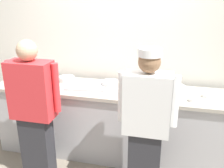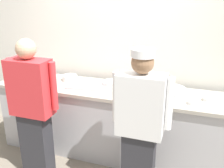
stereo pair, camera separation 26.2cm
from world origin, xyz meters
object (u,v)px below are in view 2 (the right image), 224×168
object	(u,v)px
plate_stack_front	(112,84)
ramekin_green_sauce	(127,88)
plate_stack_rear	(70,78)
ramekin_orange_sauce	(208,99)
squeeze_bottle_primary	(138,87)
ramekin_red_sauce	(192,102)
deli_cup	(45,83)
chef_near_left	(33,107)
chef_center	(140,125)
sheet_tray	(87,85)
mixing_bowl_steel	(170,93)

from	to	relation	value
plate_stack_front	ramekin_green_sauce	world-z (taller)	plate_stack_front
plate_stack_rear	ramekin_orange_sauce	xyz separation A→B (m)	(1.78, -0.13, -0.01)
squeeze_bottle_primary	ramekin_red_sauce	world-z (taller)	squeeze_bottle_primary
ramekin_green_sauce	deli_cup	xyz separation A→B (m)	(-1.04, -0.18, 0.02)
chef_near_left	ramekin_red_sauce	size ratio (longest dim) A/B	17.96
plate_stack_rear	ramekin_red_sauce	size ratio (longest dim) A/B	2.23
chef_center	squeeze_bottle_primary	world-z (taller)	chef_center
chef_near_left	ramekin_orange_sauce	bearing A→B (deg)	19.78
sheet_tray	plate_stack_rear	bearing A→B (deg)	157.69
plate_stack_front	plate_stack_rear	world-z (taller)	same
plate_stack_rear	ramekin_orange_sauce	world-z (taller)	plate_stack_rear
mixing_bowl_steel	squeeze_bottle_primary	xyz separation A→B (m)	(-0.37, -0.03, 0.04)
plate_stack_front	ramekin_red_sauce	xyz separation A→B (m)	(0.99, -0.25, -0.02)
ramekin_orange_sauce	ramekin_green_sauce	xyz separation A→B (m)	(-0.94, 0.02, 0.00)
mixing_bowl_steel	sheet_tray	bearing A→B (deg)	177.67
ramekin_orange_sauce	chef_near_left	bearing A→B (deg)	-160.22
plate_stack_front	squeeze_bottle_primary	size ratio (longest dim) A/B	1.10
squeeze_bottle_primary	ramekin_green_sauce	xyz separation A→B (m)	(-0.16, 0.09, -0.07)
mixing_bowl_steel	sheet_tray	distance (m)	1.05
squeeze_bottle_primary	ramekin_orange_sauce	size ratio (longest dim) A/B	1.94
ramekin_orange_sauce	ramekin_green_sauce	bearing A→B (deg)	178.80
squeeze_bottle_primary	chef_center	bearing A→B (deg)	-74.13
deli_cup	plate_stack_front	bearing A→B (deg)	17.01
chef_near_left	plate_stack_rear	world-z (taller)	chef_near_left
chef_near_left	squeeze_bottle_primary	size ratio (longest dim) A/B	8.08
squeeze_bottle_primary	ramekin_red_sauce	xyz separation A→B (m)	(0.62, -0.09, -0.08)
ramekin_red_sauce	plate_stack_front	bearing A→B (deg)	166.06
plate_stack_front	sheet_tray	distance (m)	0.31
ramekin_orange_sauce	ramekin_red_sauce	distance (m)	0.23
chef_center	ramekin_green_sauce	world-z (taller)	chef_center
chef_center	plate_stack_rear	distance (m)	1.40
deli_cup	plate_stack_rear	bearing A→B (deg)	55.28
mixing_bowl_steel	sheet_tray	xyz separation A→B (m)	(-1.05, 0.04, -0.04)
plate_stack_rear	mixing_bowl_steel	xyz separation A→B (m)	(1.37, -0.17, 0.02)
chef_center	ramekin_green_sauce	xyz separation A→B (m)	(-0.32, 0.67, 0.10)
chef_near_left	mixing_bowl_steel	xyz separation A→B (m)	(1.42, 0.62, 0.12)
chef_near_left	plate_stack_front	distance (m)	1.01
sheet_tray	ramekin_orange_sauce	bearing A→B (deg)	-0.03
plate_stack_front	ramekin_red_sauce	world-z (taller)	plate_stack_front
deli_cup	ramekin_green_sauce	bearing A→B (deg)	10.00
squeeze_bottle_primary	ramekin_green_sauce	world-z (taller)	squeeze_bottle_primary
sheet_tray	ramekin_orange_sauce	world-z (taller)	ramekin_orange_sauce
plate_stack_front	deli_cup	xyz separation A→B (m)	(-0.82, -0.25, 0.00)
plate_stack_rear	ramekin_green_sauce	distance (m)	0.85
chef_near_left	deli_cup	world-z (taller)	chef_near_left
ramekin_orange_sauce	deli_cup	distance (m)	1.99
chef_center	ramekin_red_sauce	world-z (taller)	chef_center
ramekin_orange_sauce	ramekin_red_sauce	xyz separation A→B (m)	(-0.16, -0.16, -0.00)
mixing_bowl_steel	deli_cup	size ratio (longest dim) A/B	3.99
sheet_tray	deli_cup	size ratio (longest dim) A/B	5.47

